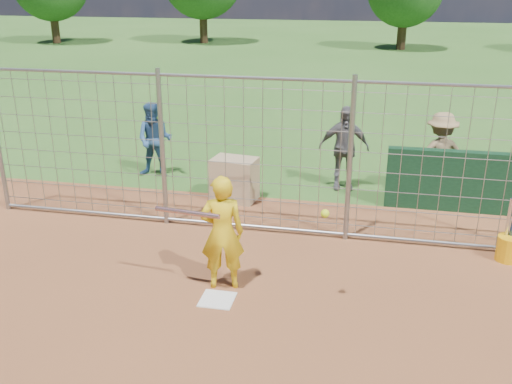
% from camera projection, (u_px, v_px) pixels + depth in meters
% --- Properties ---
extents(ground, '(100.00, 100.00, 0.00)m').
position_uv_depth(ground, '(221.00, 292.00, 7.54)').
color(ground, '#2D591E').
rests_on(ground, ground).
extents(home_plate, '(0.43, 0.43, 0.02)m').
position_uv_depth(home_plate, '(217.00, 300.00, 7.35)').
color(home_plate, silver).
rests_on(home_plate, ground).
extents(dugout_wall, '(2.60, 0.20, 1.10)m').
position_uv_depth(dugout_wall, '(462.00, 182.00, 9.98)').
color(dugout_wall, '#11381E').
rests_on(dugout_wall, ground).
extents(batter, '(0.65, 0.51, 1.58)m').
position_uv_depth(batter, '(222.00, 233.00, 7.42)').
color(batter, gold).
rests_on(batter, ground).
extents(bystander_a, '(0.79, 0.63, 1.55)m').
position_uv_depth(bystander_a, '(155.00, 140.00, 11.69)').
color(bystander_a, navy).
rests_on(bystander_a, ground).
extents(bystander_b, '(1.01, 0.53, 1.65)m').
position_uv_depth(bystander_b, '(344.00, 148.00, 10.97)').
color(bystander_b, '#525357').
rests_on(bystander_b, ground).
extents(bystander_c, '(1.17, 0.85, 1.62)m').
position_uv_depth(bystander_c, '(440.00, 155.00, 10.57)').
color(bystander_c, '#90744E').
rests_on(bystander_c, ground).
extents(equipment_bin, '(0.87, 0.65, 0.80)m').
position_uv_depth(equipment_bin, '(235.00, 179.00, 10.54)').
color(equipment_bin, tan).
rests_on(equipment_bin, ground).
extents(equipment_in_play, '(2.18, 0.22, 0.18)m').
position_uv_depth(equipment_in_play, '(220.00, 213.00, 7.00)').
color(equipment_in_play, silver).
rests_on(equipment_in_play, ground).
extents(bucket_with_bats, '(0.34, 0.38, 0.98)m').
position_uv_depth(bucket_with_bats, '(509.00, 245.00, 8.31)').
color(bucket_with_bats, '#F4A90C').
rests_on(bucket_with_bats, ground).
extents(backstop_fence, '(9.08, 0.08, 2.60)m').
position_uv_depth(backstop_fence, '(253.00, 158.00, 8.92)').
color(backstop_fence, gray).
rests_on(backstop_fence, ground).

